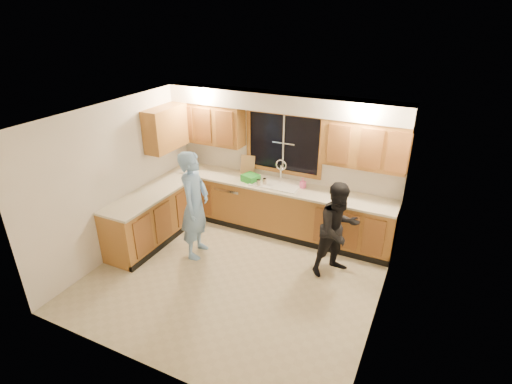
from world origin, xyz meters
The scene contains 26 objects.
floor centered at (0.00, 0.00, 0.00)m, with size 4.20×4.20×0.00m, color #B9AE8E.
ceiling centered at (0.00, 0.00, 2.50)m, with size 4.20×4.20×0.00m, color white.
wall_back centered at (0.00, 1.90, 1.25)m, with size 4.20×4.20×0.00m, color silver.
wall_left centered at (-2.10, 0.00, 1.25)m, with size 3.80×3.80×0.00m, color silver.
wall_right centered at (2.10, 0.00, 1.25)m, with size 3.80×3.80×0.00m, color silver.
base_cabinets_back centered at (0.00, 1.60, 0.44)m, with size 4.20×0.60×0.88m, color #AA7031.
base_cabinets_left centered at (-1.80, 0.35, 0.44)m, with size 0.60×1.90×0.88m, color #AA7031.
countertop_back centered at (0.00, 1.58, 0.90)m, with size 4.20×0.63×0.04m, color beige.
countertop_left centered at (-1.79, 0.35, 0.90)m, with size 0.63×1.90×0.04m, color beige.
upper_cabinets_left centered at (-1.43, 1.73, 1.83)m, with size 1.35×0.33×0.75m, color #AA7031.
upper_cabinets_right centered at (1.43, 1.73, 1.83)m, with size 1.35×0.33×0.75m, color #AA7031.
upper_cabinets_return centered at (-1.94, 1.12, 1.83)m, with size 0.33×0.90×0.75m, color #AA7031.
soffit centered at (0.00, 1.72, 2.35)m, with size 4.20×0.35×0.30m, color silver.
window_frame centered at (0.00, 1.89, 1.60)m, with size 1.44×0.03×1.14m.
sink centered at (0.00, 1.60, 0.86)m, with size 0.86×0.52×0.57m.
dishwasher centered at (-0.85, 1.59, 0.41)m, with size 0.60×0.56×0.82m, color silver.
stove centered at (-1.80, -0.22, 0.45)m, with size 0.58×0.75×0.90m, color silver.
man centered at (-0.87, 0.32, 0.90)m, with size 0.66×0.43×1.80m, color #77A7E2.
woman centered at (1.34, 0.82, 0.75)m, with size 0.73×0.57×1.50m, color black.
knife_block centered at (-1.78, 1.66, 1.04)m, with size 0.13×0.11×0.23m, color brown.
cutting_board centered at (-0.68, 1.82, 1.10)m, with size 0.27×0.02×0.36m, color tan.
dish_crate centered at (-0.47, 1.53, 0.98)m, with size 0.27×0.25×0.13m, color green.
soap_bottle centered at (0.47, 1.67, 1.01)m, with size 0.08×0.08×0.18m, color pink.
bowl centered at (1.11, 1.60, 0.95)m, with size 0.20×0.20×0.05m, color silver.
can_left centered at (-0.25, 1.39, 0.98)m, with size 0.07×0.07×0.12m, color #C7B399.
can_right centered at (-0.18, 1.48, 0.98)m, with size 0.07×0.07×0.13m, color #C7B399.
Camera 1 is at (2.47, -4.36, 3.80)m, focal length 28.00 mm.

